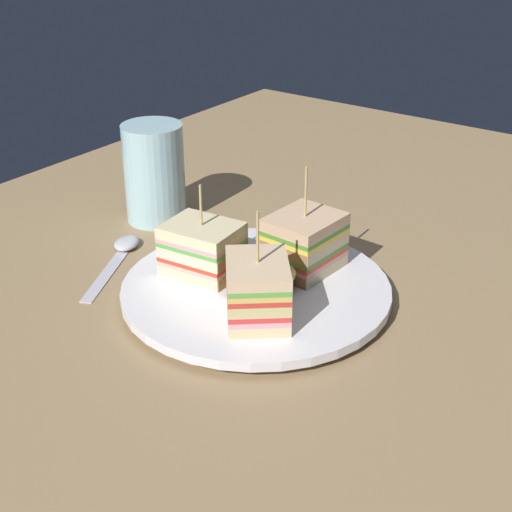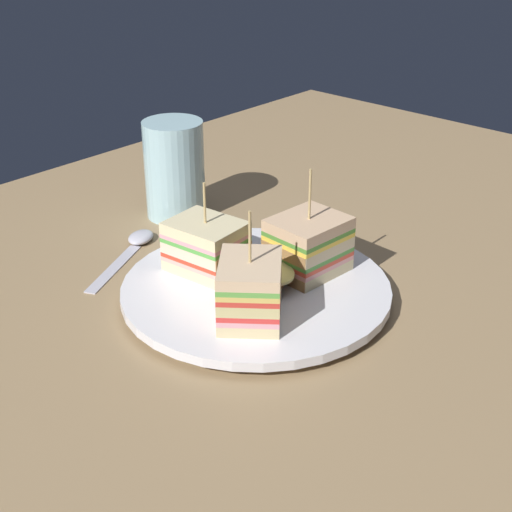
# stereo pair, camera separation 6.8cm
# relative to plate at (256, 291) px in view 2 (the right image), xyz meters

# --- Properties ---
(ground_plane) EXTENTS (1.26, 0.87, 0.02)m
(ground_plane) POSITION_rel_plate_xyz_m (0.00, 0.00, -0.02)
(ground_plane) COLOR #997B54
(plate) EXTENTS (0.25, 0.25, 0.02)m
(plate) POSITION_rel_plate_xyz_m (0.00, 0.00, 0.00)
(plate) COLOR white
(plate) RESTS_ON ground_plane
(sandwich_wedge_0) EXTENTS (0.07, 0.06, 0.10)m
(sandwich_wedge_0) POSITION_rel_plate_xyz_m (0.05, -0.02, 0.03)
(sandwich_wedge_0) COLOR beige
(sandwich_wedge_0) RESTS_ON plate
(sandwich_wedge_1) EXTENTS (0.06, 0.07, 0.09)m
(sandwich_wedge_1) POSITION_rel_plate_xyz_m (-0.01, 0.06, 0.03)
(sandwich_wedge_1) COLOR beige
(sandwich_wedge_1) RESTS_ON plate
(sandwich_wedge_2) EXTENTS (0.09, 0.08, 0.10)m
(sandwich_wedge_2) POSITION_rel_plate_xyz_m (-0.04, -0.03, 0.03)
(sandwich_wedge_2) COLOR beige
(sandwich_wedge_2) RESTS_ON plate
(chip_pile) EXTENTS (0.07, 0.06, 0.02)m
(chip_pile) POSITION_rel_plate_xyz_m (-0.00, -0.01, 0.02)
(chip_pile) COLOR #D8B367
(chip_pile) RESTS_ON plate
(spoon) EXTENTS (0.13, 0.08, 0.01)m
(spoon) POSITION_rel_plate_xyz_m (-0.01, 0.17, -0.01)
(spoon) COLOR silver
(spoon) RESTS_ON ground_plane
(drinking_glass) EXTENTS (0.07, 0.07, 0.11)m
(drinking_glass) POSITION_rel_plate_xyz_m (0.08, 0.20, 0.04)
(drinking_glass) COLOR #A8D3DB
(drinking_glass) RESTS_ON ground_plane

